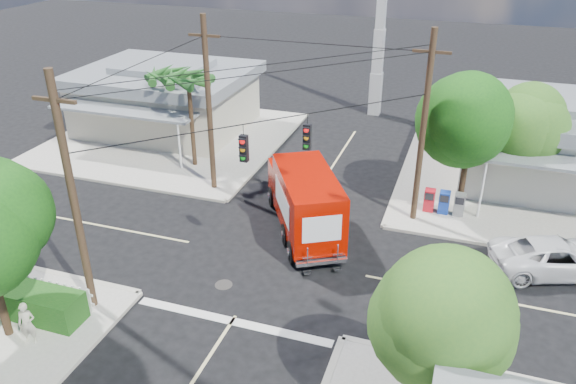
% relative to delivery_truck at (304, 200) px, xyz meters
% --- Properties ---
extents(ground, '(120.00, 120.00, 0.00)m').
position_rel_delivery_truck_xyz_m(ground, '(-0.56, -2.64, -1.58)').
color(ground, black).
rests_on(ground, ground).
extents(sidewalk_ne, '(14.12, 14.12, 0.14)m').
position_rel_delivery_truck_xyz_m(sidewalk_ne, '(10.32, 8.24, -1.51)').
color(sidewalk_ne, '#9F998F').
rests_on(sidewalk_ne, ground).
extents(sidewalk_nw, '(14.12, 14.12, 0.14)m').
position_rel_delivery_truck_xyz_m(sidewalk_nw, '(-11.44, 8.24, -1.51)').
color(sidewalk_nw, '#9F998F').
rests_on(sidewalk_nw, ground).
extents(road_markings, '(32.00, 32.00, 0.01)m').
position_rel_delivery_truck_xyz_m(road_markings, '(-0.56, -4.11, -1.58)').
color(road_markings, beige).
rests_on(road_markings, ground).
extents(building_ne, '(11.80, 10.20, 4.50)m').
position_rel_delivery_truck_xyz_m(building_ne, '(11.94, 9.33, 0.74)').
color(building_ne, silver).
rests_on(building_ne, sidewalk_ne).
extents(building_nw, '(10.80, 10.20, 4.30)m').
position_rel_delivery_truck_xyz_m(building_nw, '(-12.56, 9.83, 0.64)').
color(building_nw, beige).
rests_on(building_nw, sidewalk_nw).
extents(radio_tower, '(0.80, 0.80, 17.00)m').
position_rel_delivery_truck_xyz_m(radio_tower, '(-0.06, 17.36, 4.06)').
color(radio_tower, silver).
rests_on(radio_tower, ground).
extents(tree_ne_front, '(4.21, 4.14, 6.66)m').
position_rel_delivery_truck_xyz_m(tree_ne_front, '(6.65, 4.12, 3.18)').
color(tree_ne_front, '#422D1C').
rests_on(tree_ne_front, sidewalk_ne).
extents(tree_ne_back, '(3.77, 3.66, 5.82)m').
position_rel_delivery_truck_xyz_m(tree_ne_back, '(9.25, 6.32, 2.60)').
color(tree_ne_back, '#422D1C').
rests_on(tree_ne_back, sidewalk_ne).
extents(tree_se, '(3.67, 3.54, 5.62)m').
position_rel_delivery_truck_xyz_m(tree_se, '(6.45, -9.88, 2.46)').
color(tree_se, '#422D1C').
rests_on(tree_se, sidewalk_se).
extents(palm_nw_front, '(3.01, 3.08, 5.59)m').
position_rel_delivery_truck_xyz_m(palm_nw_front, '(-8.06, 4.86, 3.46)').
color(palm_nw_front, '#422D1C').
rests_on(palm_nw_front, sidewalk_nw).
extents(palm_nw_back, '(3.01, 3.08, 5.19)m').
position_rel_delivery_truck_xyz_m(palm_nw_back, '(-10.06, 6.36, 3.09)').
color(palm_nw_back, '#422D1C').
rests_on(palm_nw_back, sidewalk_nw).
extents(utility_poles, '(12.00, 10.68, 9.00)m').
position_rel_delivery_truck_xyz_m(utility_poles, '(-2.14, -1.03, 3.09)').
color(utility_poles, '#473321').
rests_on(utility_poles, ground).
extents(picket_fence, '(5.94, 0.06, 1.00)m').
position_rel_delivery_truck_xyz_m(picket_fence, '(-8.36, -8.24, -0.90)').
color(picket_fence, silver).
rests_on(picket_fence, sidewalk_sw).
extents(hedge_sw, '(6.20, 1.20, 1.10)m').
position_rel_delivery_truck_xyz_m(hedge_sw, '(-8.56, -9.04, -0.89)').
color(hedge_sw, '#124713').
rests_on(hedge_sw, sidewalk_sw).
extents(vending_boxes, '(1.90, 0.50, 1.10)m').
position_rel_delivery_truck_xyz_m(vending_boxes, '(5.94, 3.56, -0.89)').
color(vending_boxes, red).
rests_on(vending_boxes, sidewalk_ne).
extents(delivery_truck, '(5.37, 7.30, 3.12)m').
position_rel_delivery_truck_xyz_m(delivery_truck, '(0.00, 0.00, 0.00)').
color(delivery_truck, black).
rests_on(delivery_truck, ground).
extents(parked_car, '(5.67, 3.99, 1.44)m').
position_rel_delivery_truck_xyz_m(parked_car, '(10.65, 0.11, -0.87)').
color(parked_car, silver).
rests_on(parked_car, ground).
extents(pedestrian, '(0.67, 0.56, 1.58)m').
position_rel_delivery_truck_xyz_m(pedestrian, '(-6.51, -10.24, -0.66)').
color(pedestrian, '#BDB8A1').
rests_on(pedestrian, sidewalk_sw).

